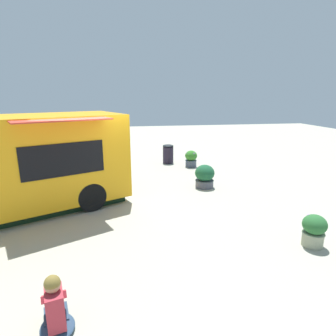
{
  "coord_description": "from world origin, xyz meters",
  "views": [
    {
      "loc": [
        -0.67,
        7.58,
        3.01
      ],
      "look_at": [
        -2.1,
        -0.68,
        0.81
      ],
      "focal_mm": 29.96,
      "sensor_mm": 36.0,
      "label": 1
    }
  ],
  "objects_px": {
    "planter_flowering_near": "(314,230)",
    "person_customer": "(55,308)",
    "planter_flowering_far": "(191,158)",
    "food_truck": "(30,167)",
    "trash_bin": "(168,154)",
    "planter_flowering_side": "(205,176)"
  },
  "relations": [
    {
      "from": "planter_flowering_near",
      "to": "planter_flowering_side",
      "type": "relative_size",
      "value": 0.88
    },
    {
      "from": "planter_flowering_far",
      "to": "planter_flowering_side",
      "type": "relative_size",
      "value": 0.92
    },
    {
      "from": "food_truck",
      "to": "planter_flowering_near",
      "type": "relative_size",
      "value": 8.1
    },
    {
      "from": "food_truck",
      "to": "planter_flowering_far",
      "type": "height_order",
      "value": "food_truck"
    },
    {
      "from": "planter_flowering_near",
      "to": "planter_flowering_far",
      "type": "bearing_deg",
      "value": -82.96
    },
    {
      "from": "person_customer",
      "to": "trash_bin",
      "type": "relative_size",
      "value": 0.98
    },
    {
      "from": "food_truck",
      "to": "planter_flowering_far",
      "type": "bearing_deg",
      "value": -144.46
    },
    {
      "from": "food_truck",
      "to": "planter_flowering_near",
      "type": "distance_m",
      "value": 6.87
    },
    {
      "from": "planter_flowering_near",
      "to": "planter_flowering_far",
      "type": "height_order",
      "value": "planter_flowering_far"
    },
    {
      "from": "planter_flowering_side",
      "to": "trash_bin",
      "type": "height_order",
      "value": "trash_bin"
    },
    {
      "from": "planter_flowering_far",
      "to": "trash_bin",
      "type": "relative_size",
      "value": 0.83
    },
    {
      "from": "food_truck",
      "to": "trash_bin",
      "type": "relative_size",
      "value": 6.5
    },
    {
      "from": "planter_flowering_near",
      "to": "planter_flowering_side",
      "type": "xyz_separation_m",
      "value": [
        1.07,
        -4.02,
        0.03
      ]
    },
    {
      "from": "food_truck",
      "to": "trash_bin",
      "type": "bearing_deg",
      "value": -133.89
    },
    {
      "from": "food_truck",
      "to": "trash_bin",
      "type": "height_order",
      "value": "food_truck"
    },
    {
      "from": "person_customer",
      "to": "planter_flowering_far",
      "type": "bearing_deg",
      "value": -115.67
    },
    {
      "from": "person_customer",
      "to": "planter_flowering_far",
      "type": "height_order",
      "value": "person_customer"
    },
    {
      "from": "person_customer",
      "to": "trash_bin",
      "type": "xyz_separation_m",
      "value": [
        -3.04,
        -8.93,
        0.11
      ]
    },
    {
      "from": "planter_flowering_side",
      "to": "trash_bin",
      "type": "distance_m",
      "value": 3.64
    },
    {
      "from": "food_truck",
      "to": "planter_flowering_side",
      "type": "height_order",
      "value": "food_truck"
    },
    {
      "from": "food_truck",
      "to": "person_customer",
      "type": "bearing_deg",
      "value": 108.19
    },
    {
      "from": "planter_flowering_near",
      "to": "person_customer",
      "type": "bearing_deg",
      "value": 15.69
    }
  ]
}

